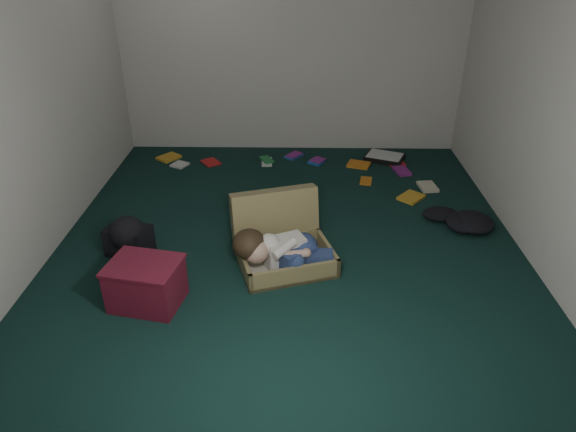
{
  "coord_description": "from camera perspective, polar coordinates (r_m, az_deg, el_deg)",
  "views": [
    {
      "loc": [
        0.07,
        -3.82,
        2.4
      ],
      "look_at": [
        0.0,
        -0.15,
        0.35
      ],
      "focal_mm": 32.0,
      "sensor_mm": 36.0,
      "label": 1
    }
  ],
  "objects": [
    {
      "name": "wall_front",
      "position": [
        1.92,
        -1.19,
        -5.79
      ],
      "size": [
        4.5,
        0.0,
        4.5
      ],
      "primitive_type": "plane",
      "rotation": [
        -1.57,
        0.0,
        0.0
      ],
      "color": "silver",
      "rests_on": "ground"
    },
    {
      "name": "wall_right",
      "position": [
        4.42,
        27.56,
        11.55
      ],
      "size": [
        0.0,
        4.5,
        4.5
      ],
      "primitive_type": "plane",
      "rotation": [
        1.57,
        0.0,
        -1.57
      ],
      "color": "silver",
      "rests_on": "ground"
    },
    {
      "name": "maroon_bin",
      "position": [
        3.86,
        -15.5,
        -7.24
      ],
      "size": [
        0.57,
        0.48,
        0.34
      ],
      "rotation": [
        0.0,
        0.0,
        -0.2
      ],
      "color": "maroon",
      "rests_on": "floor"
    },
    {
      "name": "wall_back",
      "position": [
        6.17,
        0.44,
        18.91
      ],
      "size": [
        4.5,
        0.0,
        4.5
      ],
      "primitive_type": "plane",
      "rotation": [
        1.57,
        0.0,
        0.0
      ],
      "color": "silver",
      "rests_on": "ground"
    },
    {
      "name": "person",
      "position": [
        4.03,
        -0.73,
        -3.76
      ],
      "size": [
        0.82,
        0.41,
        0.33
      ],
      "rotation": [
        0.0,
        0.0,
        0.3
      ],
      "color": "white",
      "rests_on": "suitcase"
    },
    {
      "name": "wall_left",
      "position": [
        4.48,
        -27.1,
        11.86
      ],
      "size": [
        0.0,
        4.5,
        4.5
      ],
      "primitive_type": "plane",
      "rotation": [
        1.57,
        0.0,
        1.57
      ],
      "color": "silver",
      "rests_on": "ground"
    },
    {
      "name": "floor",
      "position": [
        4.51,
        0.04,
        -2.96
      ],
      "size": [
        4.5,
        4.5,
        0.0
      ],
      "primitive_type": "plane",
      "color": "black",
      "rests_on": "ground"
    },
    {
      "name": "backpack",
      "position": [
        4.51,
        -17.26,
        -2.49
      ],
      "size": [
        0.52,
        0.46,
        0.26
      ],
      "primitive_type": null,
      "rotation": [
        0.0,
        0.0,
        -0.29
      ],
      "color": "black",
      "rests_on": "floor"
    },
    {
      "name": "suitcase",
      "position": [
        4.22,
        -0.74,
        -2.85
      ],
      "size": [
        0.91,
        0.9,
        0.54
      ],
      "rotation": [
        0.0,
        0.0,
        0.3
      ],
      "color": "olive",
      "rests_on": "floor"
    },
    {
      "name": "book_scatter",
      "position": [
        5.94,
        3.5,
        5.39
      ],
      "size": [
        3.12,
        1.33,
        0.02
      ],
      "color": "gold",
      "rests_on": "floor"
    },
    {
      "name": "paper_tray",
      "position": [
        6.26,
        10.68,
        6.43
      ],
      "size": [
        0.53,
        0.47,
        0.06
      ],
      "rotation": [
        0.0,
        0.0,
        -0.4
      ],
      "color": "black",
      "rests_on": "floor"
    },
    {
      "name": "clothing_pile",
      "position": [
        4.98,
        18.33,
        -0.26
      ],
      "size": [
        0.56,
        0.51,
        0.15
      ],
      "primitive_type": null,
      "rotation": [
        0.0,
        0.0,
        -0.3
      ],
      "color": "black",
      "rests_on": "floor"
    }
  ]
}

